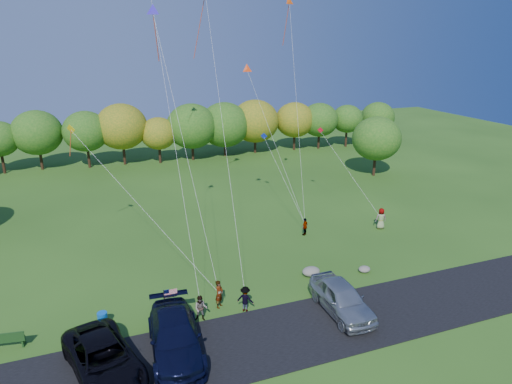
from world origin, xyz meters
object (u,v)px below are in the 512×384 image
at_px(minivan_dark, 104,359).
at_px(trash_barrel, 103,319).
at_px(flyer_b, 201,308).
at_px(flyer_c, 245,299).
at_px(minivan_navy, 175,337).
at_px(park_bench, 6,340).
at_px(minivan_silver, 342,298).
at_px(flyer_a, 219,294).
at_px(flyer_e, 381,219).
at_px(flyer_d, 305,227).

bearing_deg(minivan_dark, trash_barrel, 74.19).
relative_size(flyer_b, flyer_c, 0.98).
bearing_deg(minivan_navy, flyer_c, 31.40).
distance_m(minivan_navy, park_bench, 9.46).
distance_m(minivan_silver, flyer_a, 7.76).
xyz_separation_m(flyer_c, flyer_e, (15.92, 8.17, 0.12)).
relative_size(minivan_silver, flyer_c, 3.32).
height_order(flyer_e, trash_barrel, flyer_e).
bearing_deg(flyer_c, flyer_b, 37.79).
xyz_separation_m(minivan_silver, flyer_b, (-8.48, 2.30, -0.19)).
height_order(minivan_dark, flyer_e, flyer_e).
relative_size(minivan_dark, park_bench, 3.22).
bearing_deg(flyer_c, minivan_silver, -164.51).
bearing_deg(flyer_e, flyer_d, 6.16).
xyz_separation_m(minivan_navy, minivan_silver, (10.53, 0.19, -0.00)).
xyz_separation_m(flyer_e, park_bench, (-29.60, -7.09, -0.38)).
bearing_deg(minivan_navy, flyer_a, 49.62).
bearing_deg(flyer_b, flyer_a, 58.53).
xyz_separation_m(flyer_b, flyer_e, (18.79, 8.17, 0.13)).
bearing_deg(minivan_navy, flyer_e, 31.70).
xyz_separation_m(flyer_a, flyer_b, (-1.47, -1.03, -0.10)).
distance_m(minivan_navy, trash_barrel, 5.44).
bearing_deg(trash_barrel, minivan_navy, -48.00).
xyz_separation_m(flyer_a, flyer_d, (10.24, 8.28, -0.15)).
distance_m(minivan_dark, minivan_navy, 3.78).
bearing_deg(flyer_b, flyer_c, 23.37).
distance_m(flyer_e, trash_barrel, 25.36).
height_order(minivan_dark, trash_barrel, minivan_dark).
bearing_deg(flyer_d, minivan_dark, -3.29).
bearing_deg(flyer_e, flyer_b, 38.83).
xyz_separation_m(minivan_navy, flyer_a, (3.52, 3.52, -0.09)).
distance_m(flyer_c, park_bench, 13.73).
xyz_separation_m(flyer_b, trash_barrel, (-5.67, 1.53, -0.39)).
bearing_deg(trash_barrel, minivan_dark, -91.79).
height_order(flyer_d, trash_barrel, flyer_d).
xyz_separation_m(minivan_navy, flyer_d, (13.77, 11.80, -0.24)).
bearing_deg(flyer_b, park_bench, -162.37).
distance_m(flyer_a, flyer_d, 13.17).
xyz_separation_m(minivan_dark, flyer_d, (17.53, 12.20, -0.17)).
relative_size(flyer_d, trash_barrel, 1.76).
distance_m(minivan_dark, minivan_silver, 14.30).
xyz_separation_m(minivan_navy, flyer_c, (4.93, 2.49, -0.17)).
xyz_separation_m(minivan_dark, park_bench, (-4.99, 3.98, -0.36)).
distance_m(flyer_c, flyer_d, 12.84).
xyz_separation_m(flyer_a, park_bench, (-12.27, 0.05, -0.35)).
bearing_deg(flyer_e, minivan_navy, 42.41).
xyz_separation_m(minivan_dark, flyer_e, (24.60, 11.06, 0.01)).
relative_size(flyer_e, park_bench, 0.97).
bearing_deg(minivan_navy, flyer_b, 55.08).
height_order(flyer_b, flyer_d, flyer_b).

